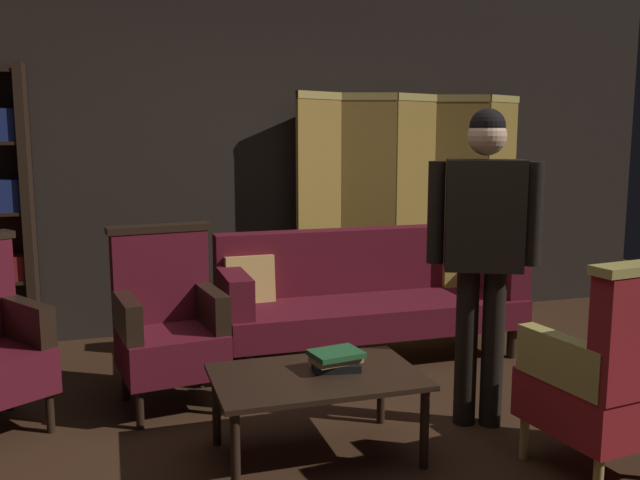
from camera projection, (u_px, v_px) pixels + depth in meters
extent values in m
plane|color=#331E11|center=(367.00, 450.00, 3.44)|extent=(10.00, 10.00, 0.00)
cube|color=black|center=(260.00, 155.00, 5.54)|extent=(7.20, 0.10, 2.80)
cube|color=olive|center=(319.00, 211.00, 5.54)|extent=(0.43, 0.21, 1.90)
cube|color=tan|center=(319.00, 95.00, 5.40)|extent=(0.44, 0.22, 0.06)
cube|color=olive|center=(368.00, 209.00, 5.70)|extent=(0.45, 0.16, 1.90)
cube|color=tan|center=(369.00, 96.00, 5.55)|extent=(0.45, 0.17, 0.06)
cube|color=olive|center=(415.00, 207.00, 5.84)|extent=(0.44, 0.19, 1.90)
cube|color=tan|center=(417.00, 97.00, 5.70)|extent=(0.44, 0.20, 0.06)
cube|color=olive|center=(460.00, 206.00, 5.98)|extent=(0.45, 0.18, 1.90)
cube|color=tan|center=(463.00, 98.00, 5.83)|extent=(0.45, 0.18, 0.06)
cube|color=olive|center=(501.00, 204.00, 6.12)|extent=(0.43, 0.23, 1.90)
cube|color=tan|center=(505.00, 99.00, 5.98)|extent=(0.43, 0.24, 0.06)
cube|color=black|center=(28.00, 212.00, 4.84)|extent=(0.06, 0.32, 2.05)
cylinder|color=black|center=(247.00, 369.00, 4.30)|extent=(0.07, 0.07, 0.22)
cylinder|color=black|center=(512.00, 342.00, 4.85)|extent=(0.07, 0.07, 0.22)
cylinder|color=black|center=(231.00, 342.00, 4.87)|extent=(0.07, 0.07, 0.22)
cylinder|color=black|center=(469.00, 320.00, 5.42)|extent=(0.07, 0.07, 0.22)
cube|color=#4C0F19|center=(371.00, 313.00, 4.83)|extent=(2.10, 0.76, 0.20)
cube|color=#4C0F19|center=(357.00, 260.00, 5.07)|extent=(2.10, 0.18, 0.46)
cube|color=#4C0F19|center=(233.00, 291.00, 4.51)|extent=(0.16, 0.68, 0.26)
cube|color=#4C0F19|center=(495.00, 273.00, 5.08)|extent=(0.16, 0.68, 0.26)
cube|color=tan|center=(249.00, 280.00, 4.74)|extent=(0.35, 0.15, 0.35)
cube|color=#B79338|center=(464.00, 267.00, 5.22)|extent=(0.35, 0.15, 0.34)
cylinder|color=black|center=(235.00, 455.00, 2.97)|extent=(0.04, 0.04, 0.39)
cylinder|color=black|center=(424.00, 428.00, 3.23)|extent=(0.04, 0.04, 0.39)
cylinder|color=black|center=(216.00, 407.00, 3.48)|extent=(0.04, 0.04, 0.39)
cylinder|color=black|center=(381.00, 388.00, 3.74)|extent=(0.04, 0.04, 0.39)
cube|color=black|center=(316.00, 377.00, 3.32)|extent=(1.00, 0.64, 0.03)
cylinder|color=tan|center=(594.00, 421.00, 3.53)|extent=(0.04, 0.04, 0.22)
cylinder|color=tan|center=(524.00, 437.00, 3.34)|extent=(0.04, 0.04, 0.22)
cylinder|color=tan|center=(598.00, 480.00, 2.93)|extent=(0.04, 0.04, 0.22)
cube|color=maroon|center=(599.00, 401.00, 3.19)|extent=(0.63, 0.63, 0.24)
cube|color=tan|center=(640.00, 347.00, 3.26)|extent=(0.15, 0.51, 0.22)
cube|color=tan|center=(563.00, 361.00, 3.06)|extent=(0.15, 0.51, 0.22)
cylinder|color=black|center=(140.00, 410.00, 3.67)|extent=(0.04, 0.04, 0.22)
cylinder|color=black|center=(223.00, 396.00, 3.86)|extent=(0.04, 0.04, 0.22)
cylinder|color=black|center=(125.00, 382.00, 4.08)|extent=(0.04, 0.04, 0.22)
cylinder|color=black|center=(201.00, 370.00, 4.28)|extent=(0.04, 0.04, 0.22)
cube|color=#4C0F19|center=(171.00, 350.00, 3.94)|extent=(0.63, 0.63, 0.24)
cube|color=#4C0F19|center=(160.00, 276.00, 4.09)|extent=(0.57, 0.20, 0.54)
cube|color=black|center=(159.00, 228.00, 4.04)|extent=(0.61, 0.21, 0.04)
cube|color=black|center=(127.00, 316.00, 3.80)|extent=(0.16, 0.51, 0.22)
cube|color=black|center=(211.00, 307.00, 4.00)|extent=(0.16, 0.51, 0.22)
cylinder|color=black|center=(50.00, 412.00, 3.63)|extent=(0.04, 0.04, 0.22)
cylinder|color=black|center=(9.00, 392.00, 3.93)|extent=(0.04, 0.04, 0.22)
cube|color=black|center=(25.00, 320.00, 3.72)|extent=(0.34, 0.47, 0.22)
cylinder|color=black|center=(493.00, 348.00, 3.69)|extent=(0.12, 0.12, 0.86)
cylinder|color=black|center=(466.00, 347.00, 3.71)|extent=(0.12, 0.12, 0.86)
cube|color=maroon|center=(483.00, 262.00, 3.62)|extent=(0.36, 0.28, 0.09)
cube|color=black|center=(484.00, 215.00, 3.59)|extent=(0.45, 0.36, 0.58)
cube|color=white|center=(482.00, 207.00, 3.69)|extent=(0.13, 0.07, 0.41)
cube|color=maroon|center=(484.00, 164.00, 3.66)|extent=(0.09, 0.06, 0.04)
cylinder|color=black|center=(534.00, 214.00, 3.55)|extent=(0.09, 0.09, 0.54)
cylinder|color=black|center=(436.00, 213.00, 3.62)|extent=(0.09, 0.09, 0.54)
sphere|color=tan|center=(487.00, 136.00, 3.52)|extent=(0.20, 0.20, 0.20)
sphere|color=black|center=(488.00, 126.00, 3.51)|extent=(0.18, 0.18, 0.18)
cube|color=black|center=(336.00, 366.00, 3.38)|extent=(0.25, 0.19, 0.04)
cube|color=#9E7A47|center=(336.00, 359.00, 3.38)|extent=(0.26, 0.18, 0.03)
cube|color=#1E4C28|center=(336.00, 354.00, 3.37)|extent=(0.27, 0.22, 0.03)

